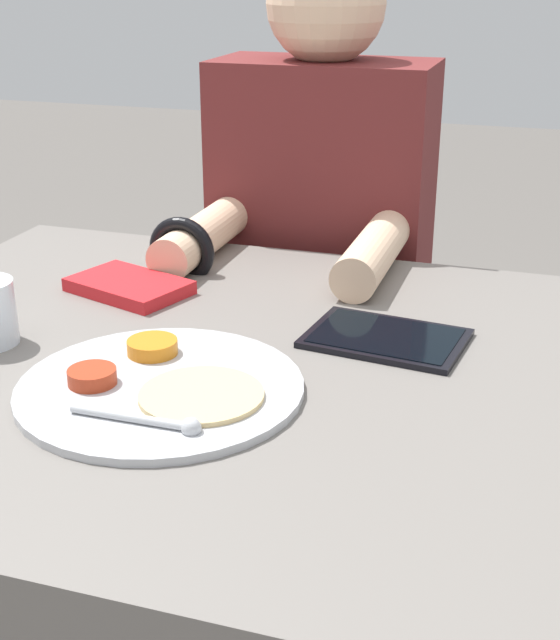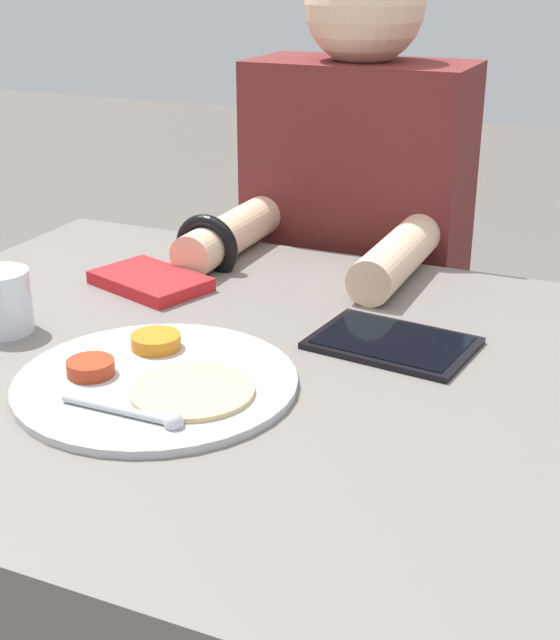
{
  "view_description": "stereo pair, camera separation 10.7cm",
  "coord_description": "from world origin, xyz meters",
  "px_view_note": "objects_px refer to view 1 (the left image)",
  "views": [
    {
      "loc": [
        0.38,
        -0.94,
        1.2
      ],
      "look_at": [
        0.07,
        0.0,
        0.79
      ],
      "focal_mm": 50.0,
      "sensor_mm": 36.0,
      "label": 1
    },
    {
      "loc": [
        0.48,
        -0.91,
        1.2
      ],
      "look_at": [
        0.07,
        0.0,
        0.79
      ],
      "focal_mm": 50.0,
      "sensor_mm": 36.0,
      "label": 2
    }
  ],
  "objects_px": {
    "tablet_device": "(386,338)",
    "person_diner": "(319,303)",
    "thali_tray": "(161,386)",
    "red_notebook": "(129,287)"
  },
  "relations": [
    {
      "from": "tablet_device",
      "to": "person_diner",
      "type": "distance_m",
      "value": 0.55
    },
    {
      "from": "thali_tray",
      "to": "person_diner",
      "type": "relative_size",
      "value": 0.27
    },
    {
      "from": "red_notebook",
      "to": "thali_tray",
      "type": "bearing_deg",
      "value": -57.24
    },
    {
      "from": "person_diner",
      "to": "thali_tray",
      "type": "bearing_deg",
      "value": -89.91
    },
    {
      "from": "thali_tray",
      "to": "red_notebook",
      "type": "xyz_separation_m",
      "value": [
        -0.18,
        0.29,
        0.0
      ]
    },
    {
      "from": "thali_tray",
      "to": "red_notebook",
      "type": "distance_m",
      "value": 0.34
    },
    {
      "from": "thali_tray",
      "to": "person_diner",
      "type": "height_order",
      "value": "person_diner"
    },
    {
      "from": "thali_tray",
      "to": "person_diner",
      "type": "xyz_separation_m",
      "value": [
        -0.0,
        0.7,
        -0.16
      ]
    },
    {
      "from": "tablet_device",
      "to": "thali_tray",
      "type": "bearing_deg",
      "value": -134.37
    },
    {
      "from": "thali_tray",
      "to": "red_notebook",
      "type": "relative_size",
      "value": 1.68
    }
  ]
}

